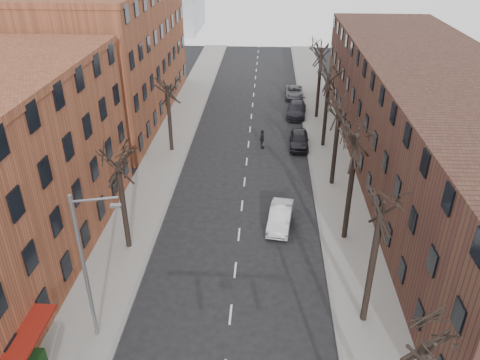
# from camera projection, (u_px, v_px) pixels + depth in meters

# --- Properties ---
(sidewalk_left) EXTENTS (4.00, 90.00, 0.15)m
(sidewalk_left) POSITION_uv_depth(u_px,v_px,m) (170.00, 146.00, 47.70)
(sidewalk_left) COLOR gray
(sidewalk_left) RESTS_ON ground
(sidewalk_right) EXTENTS (4.00, 90.00, 0.15)m
(sidewalk_right) POSITION_uv_depth(u_px,v_px,m) (328.00, 150.00, 46.86)
(sidewalk_right) COLOR gray
(sidewalk_right) RESTS_ON ground
(building_left_far) EXTENTS (12.00, 28.00, 14.00)m
(building_left_far) POSITION_uv_depth(u_px,v_px,m) (110.00, 55.00, 52.66)
(building_left_far) COLOR brown
(building_left_far) RESTS_ON ground
(building_right) EXTENTS (12.00, 50.00, 10.00)m
(building_right) POSITION_uv_depth(u_px,v_px,m) (434.00, 124.00, 39.70)
(building_right) COLOR #462C21
(building_right) RESTS_ON ground
(tree_right_b) EXTENTS (5.20, 5.20, 10.80)m
(tree_right_b) POSITION_uv_depth(u_px,v_px,m) (363.00, 320.00, 26.79)
(tree_right_b) COLOR black
(tree_right_b) RESTS_ON ground
(tree_right_c) EXTENTS (5.20, 5.20, 11.60)m
(tree_right_c) POSITION_uv_depth(u_px,v_px,m) (344.00, 238.00, 33.79)
(tree_right_c) COLOR black
(tree_right_c) RESTS_ON ground
(tree_right_d) EXTENTS (5.20, 5.20, 10.00)m
(tree_right_d) POSITION_uv_depth(u_px,v_px,m) (331.00, 184.00, 40.79)
(tree_right_d) COLOR black
(tree_right_d) RESTS_ON ground
(tree_right_e) EXTENTS (5.20, 5.20, 10.80)m
(tree_right_e) POSITION_uv_depth(u_px,v_px,m) (323.00, 146.00, 47.79)
(tree_right_e) COLOR black
(tree_right_e) RESTS_ON ground
(tree_right_f) EXTENTS (5.20, 5.20, 11.60)m
(tree_right_f) POSITION_uv_depth(u_px,v_px,m) (316.00, 118.00, 54.80)
(tree_right_f) COLOR black
(tree_right_f) RESTS_ON ground
(tree_left_a) EXTENTS (5.20, 5.20, 9.50)m
(tree_left_a) POSITION_uv_depth(u_px,v_px,m) (129.00, 247.00, 32.83)
(tree_left_a) COLOR black
(tree_left_a) RESTS_ON ground
(tree_left_b) EXTENTS (5.20, 5.20, 9.50)m
(tree_left_b) POSITION_uv_depth(u_px,v_px,m) (172.00, 151.00, 46.84)
(tree_left_b) COLOR black
(tree_left_b) RESTS_ON ground
(streetlight) EXTENTS (2.45, 0.22, 9.03)m
(streetlight) POSITION_uv_depth(u_px,v_px,m) (87.00, 264.00, 23.39)
(streetlight) COLOR slate
(streetlight) RESTS_ON ground
(silver_sedan) EXTENTS (2.16, 4.72, 1.50)m
(silver_sedan) POSITION_uv_depth(u_px,v_px,m) (280.00, 217.00, 34.88)
(silver_sedan) COLOR silver
(silver_sedan) RESTS_ON ground
(parked_car_near) EXTENTS (2.09, 4.80, 1.61)m
(parked_car_near) POSITION_uv_depth(u_px,v_px,m) (299.00, 139.00, 47.30)
(parked_car_near) COLOR black
(parked_car_near) RESTS_ON ground
(parked_car_mid) EXTENTS (2.66, 5.47, 1.53)m
(parked_car_mid) POSITION_uv_depth(u_px,v_px,m) (297.00, 109.00, 55.07)
(parked_car_mid) COLOR #222129
(parked_car_mid) RESTS_ON ground
(parked_car_far) EXTENTS (2.32, 4.87, 1.34)m
(parked_car_far) POSITION_uv_depth(u_px,v_px,m) (294.00, 92.00, 61.06)
(parked_car_far) COLOR slate
(parked_car_far) RESTS_ON ground
(pedestrian_crossing) EXTENTS (0.50, 1.16, 1.97)m
(pedestrian_crossing) POSITION_uv_depth(u_px,v_px,m) (262.00, 139.00, 46.92)
(pedestrian_crossing) COLOR black
(pedestrian_crossing) RESTS_ON ground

